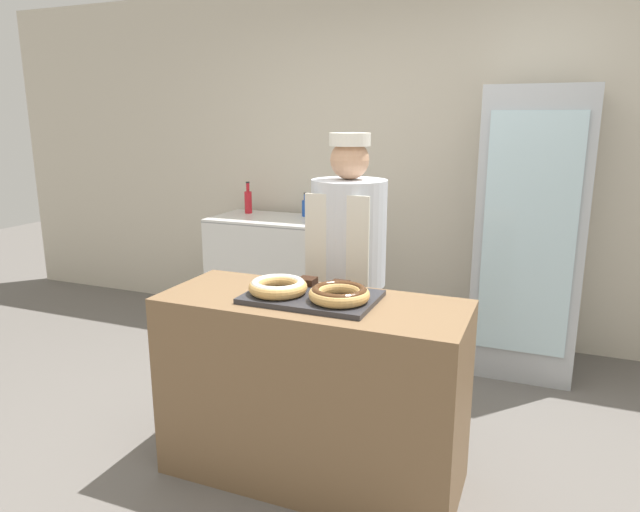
{
  "coord_description": "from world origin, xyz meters",
  "views": [
    {
      "loc": [
        0.96,
        -2.26,
        1.68
      ],
      "look_at": [
        0.0,
        0.1,
        1.07
      ],
      "focal_mm": 32.0,
      "sensor_mm": 36.0,
      "label": 1
    }
  ],
  "objects": [
    {
      "name": "donut_light_glaze",
      "position": [
        -0.15,
        -0.04,
        0.95
      ],
      "size": [
        0.27,
        0.27,
        0.06
      ],
      "color": "tan",
      "rests_on": "serving_tray"
    },
    {
      "name": "bottle_red",
      "position": [
        -1.37,
        1.87,
        1.02
      ],
      "size": [
        0.06,
        0.06,
        0.26
      ],
      "color": "red",
      "rests_on": "chest_freezer"
    },
    {
      "name": "brownie_back_right",
      "position": [
        0.08,
        0.14,
        0.93
      ],
      "size": [
        0.08,
        0.08,
        0.03
      ],
      "color": "black",
      "rests_on": "serving_tray"
    },
    {
      "name": "donut_chocolate_glaze",
      "position": [
        0.15,
        -0.04,
        0.95
      ],
      "size": [
        0.27,
        0.27,
        0.06
      ],
      "color": "tan",
      "rests_on": "serving_tray"
    },
    {
      "name": "display_counter",
      "position": [
        0.0,
        0.0,
        0.44
      ],
      "size": [
        1.4,
        0.56,
        0.89
      ],
      "color": "brown",
      "rests_on": "ground_plane"
    },
    {
      "name": "chest_freezer",
      "position": [
        -1.02,
        1.74,
        0.46
      ],
      "size": [
        1.09,
        0.57,
        0.92
      ],
      "color": "silver",
      "rests_on": "ground_plane"
    },
    {
      "name": "brownie_back_left",
      "position": [
        -0.08,
        0.14,
        0.93
      ],
      "size": [
        0.08,
        0.08,
        0.03
      ],
      "color": "black",
      "rests_on": "serving_tray"
    },
    {
      "name": "ground_plane",
      "position": [
        0.0,
        0.0,
        0.0
      ],
      "size": [
        14.0,
        14.0,
        0.0
      ],
      "primitive_type": "plane",
      "color": "#66605B"
    },
    {
      "name": "beverage_fridge",
      "position": [
        0.85,
        1.73,
        0.94
      ],
      "size": [
        0.66,
        0.68,
        1.88
      ],
      "color": "#ADB2B7",
      "rests_on": "ground_plane"
    },
    {
      "name": "bottle_blue",
      "position": [
        -0.86,
        1.9,
        0.99
      ],
      "size": [
        0.06,
        0.06,
        0.19
      ],
      "color": "#1E4CB2",
      "rests_on": "chest_freezer"
    },
    {
      "name": "wall_back",
      "position": [
        0.0,
        2.13,
        1.35
      ],
      "size": [
        8.0,
        0.06,
        2.7
      ],
      "color": "beige",
      "rests_on": "ground_plane"
    },
    {
      "name": "serving_tray",
      "position": [
        0.0,
        0.0,
        0.9
      ],
      "size": [
        0.59,
        0.38,
        0.02
      ],
      "color": "#2D2D33",
      "rests_on": "display_counter"
    },
    {
      "name": "baker_person",
      "position": [
        -0.06,
        0.66,
        0.84
      ],
      "size": [
        0.42,
        0.42,
        1.61
      ],
      "color": "#4C4C51",
      "rests_on": "ground_plane"
    }
  ]
}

